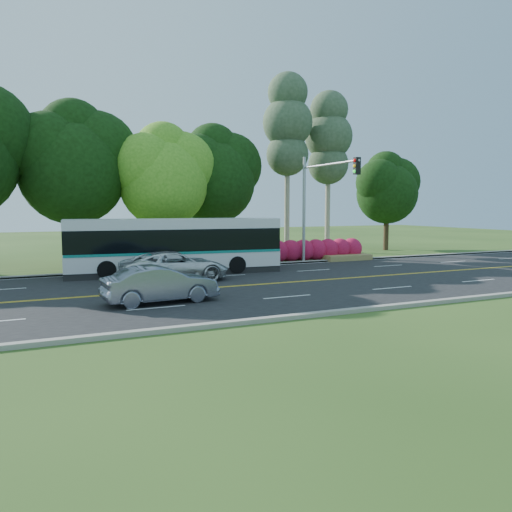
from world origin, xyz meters
name	(u,v)px	position (x,y,z in m)	size (l,w,h in m)	color
ground	(262,285)	(0.00, 0.00, 0.00)	(120.00, 120.00, 0.00)	#2A4717
road	(262,284)	(0.00, 0.00, 0.01)	(60.00, 14.00, 0.02)	black
curb_north	(213,267)	(0.00, 7.15, 0.07)	(60.00, 0.30, 0.15)	gray
curb_south	(348,311)	(0.00, -7.15, 0.07)	(60.00, 0.30, 0.15)	gray
grass_verge	(203,264)	(0.00, 9.00, 0.05)	(60.00, 4.00, 0.10)	#2A4717
lane_markings	(261,284)	(-0.09, 0.00, 0.02)	(57.60, 13.82, 0.00)	gold
tree_row	(111,161)	(-5.15, 12.13, 6.73)	(44.70, 9.10, 13.84)	#2F2114
bougainvillea_hedge	(306,251)	(7.18, 8.15, 0.72)	(9.50, 2.25, 1.50)	maroon
traffic_signal	(319,192)	(6.49, 5.40, 4.67)	(0.42, 6.10, 7.00)	#989BA0
transit_bus	(175,246)	(-2.80, 5.57, 1.54)	(11.88, 3.58, 3.06)	silver
sedan	(160,284)	(-5.61, -2.58, 0.75)	(1.54, 4.41, 1.45)	slate
suv	(175,266)	(-3.57, 2.75, 0.77)	(2.49, 5.41, 1.50)	silver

